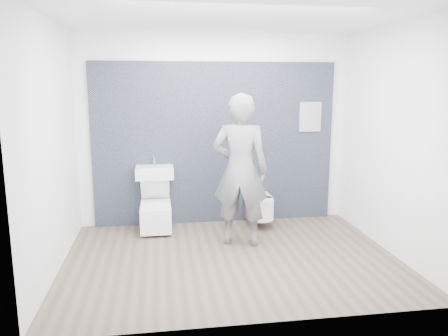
{
  "coord_description": "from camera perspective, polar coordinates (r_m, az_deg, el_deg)",
  "views": [
    {
      "loc": [
        -0.84,
        -4.94,
        2.09
      ],
      "look_at": [
        0.0,
        0.6,
        1.0
      ],
      "focal_mm": 35.0,
      "sensor_mm": 36.0,
      "label": 1
    }
  ],
  "objects": [
    {
      "name": "visitor",
      "position": [
        5.62,
        2.14,
        -0.32
      ],
      "size": [
        0.83,
        0.66,
        1.97
      ],
      "primitive_type": "imported",
      "rotation": [
        0.0,
        0.0,
        2.85
      ],
      "color": "slate",
      "rests_on": "ground"
    },
    {
      "name": "washbasin",
      "position": [
        6.31,
        -9.05,
        -0.52
      ],
      "size": [
        0.53,
        0.4,
        0.4
      ],
      "color": "white",
      "rests_on": "ground"
    },
    {
      "name": "info_placard",
      "position": [
        7.08,
        10.71,
        -6.37
      ],
      "size": [
        0.33,
        0.03,
        0.44
      ],
      "primitive_type": "cube",
      "color": "silver",
      "rests_on": "ground"
    },
    {
      "name": "tile_wall",
      "position": [
        6.79,
        -1.1,
        -6.91
      ],
      "size": [
        3.6,
        0.06,
        2.4
      ],
      "primitive_type": "cube",
      "color": "black",
      "rests_on": "ground"
    },
    {
      "name": "ground",
      "position": [
        5.43,
        0.96,
        -11.63
      ],
      "size": [
        4.0,
        4.0,
        0.0
      ],
      "primitive_type": "plane",
      "color": "brown",
      "rests_on": "ground"
    },
    {
      "name": "toilet_rounded",
      "position": [
        6.51,
        4.72,
        -5.06
      ],
      "size": [
        0.35,
        0.6,
        0.32
      ],
      "color": "white",
      "rests_on": "ground"
    },
    {
      "name": "toilet_square",
      "position": [
        6.35,
        -8.9,
        -6.04
      ],
      "size": [
        0.43,
        0.62,
        0.74
      ],
      "color": "white",
      "rests_on": "ground"
    },
    {
      "name": "room_shell",
      "position": [
        5.02,
        1.03,
        7.01
      ],
      "size": [
        4.0,
        4.0,
        4.0
      ],
      "color": "white",
      "rests_on": "ground"
    }
  ]
}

